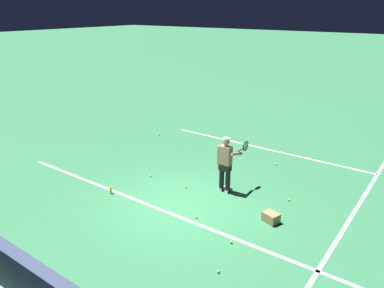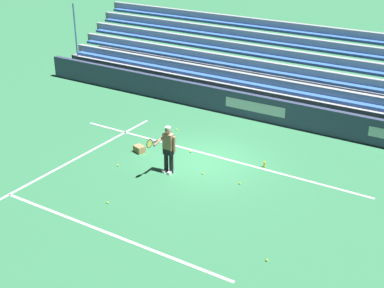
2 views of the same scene
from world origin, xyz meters
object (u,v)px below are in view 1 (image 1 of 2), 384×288
tennis_ball_midcourt (276,164)px  tennis_ball_far_right (159,135)px  tennis_ball_by_box (150,176)px  tennis_ball_toward_net (231,242)px  tennis_ball_stray_back (186,187)px  ball_box_cardboard (271,217)px  tennis_ball_on_baseline (218,272)px  tennis_ball_far_left (289,200)px  tennis_player (226,164)px  tennis_ball_near_player (196,217)px  water_bottle (111,190)px

tennis_ball_midcourt → tennis_ball_far_right: (-5.48, 0.05, 0.00)m
tennis_ball_by_box → tennis_ball_toward_net: bearing=-22.2°
tennis_ball_stray_back → tennis_ball_far_right: (-3.96, 3.32, 0.00)m
ball_box_cardboard → tennis_ball_on_baseline: ball_box_cardboard is taller
tennis_ball_by_box → tennis_ball_stray_back: bearing=1.6°
tennis_ball_far_left → tennis_ball_toward_net: same height
tennis_ball_by_box → tennis_ball_on_baseline: same height
tennis_player → ball_box_cardboard: size_ratio=4.29×
tennis_ball_by_box → tennis_ball_on_baseline: size_ratio=1.00×
tennis_ball_far_left → tennis_ball_midcourt: size_ratio=1.00×
tennis_player → tennis_ball_stray_back: size_ratio=25.98×
tennis_ball_stray_back → tennis_ball_midcourt: bearing=65.0°
tennis_ball_near_player → tennis_ball_on_baseline: (1.63, -1.49, 0.00)m
tennis_ball_by_box → ball_box_cardboard: bearing=-2.8°
tennis_ball_stray_back → tennis_ball_by_box: same height
tennis_ball_near_player → tennis_ball_stray_back: bearing=135.6°
ball_box_cardboard → tennis_ball_on_baseline: size_ratio=6.06×
tennis_ball_midcourt → water_bottle: (-3.11, -4.89, 0.08)m
ball_box_cardboard → tennis_ball_midcourt: (-1.43, 3.53, -0.10)m
water_bottle → tennis_ball_stray_back: bearing=45.6°
tennis_ball_midcourt → water_bottle: size_ratio=0.30×
tennis_ball_far_left → tennis_ball_toward_net: bearing=-96.2°
tennis_ball_by_box → tennis_ball_far_right: same height
tennis_ball_far_left → tennis_ball_far_right: size_ratio=1.00×
tennis_player → tennis_ball_toward_net: (1.50, -2.20, -0.86)m
water_bottle → tennis_ball_toward_net: bearing=-0.8°
ball_box_cardboard → tennis_ball_toward_net: 1.47m
tennis_ball_stray_back → tennis_ball_on_baseline: same height
tennis_ball_midcourt → tennis_ball_near_player: (-0.24, -4.53, 0.00)m
tennis_player → tennis_ball_toward_net: size_ratio=25.98×
tennis_ball_toward_net → tennis_ball_by_box: same height
tennis_ball_stray_back → tennis_ball_near_player: size_ratio=1.00×
ball_box_cardboard → water_bottle: 4.73m
tennis_ball_near_player → tennis_ball_far_right: (-5.24, 4.58, 0.00)m
ball_box_cardboard → tennis_ball_far_left: bearing=92.3°
tennis_ball_midcourt → tennis_ball_on_baseline: bearing=-77.0°
tennis_player → tennis_ball_on_baseline: 3.84m
tennis_player → tennis_ball_midcourt: size_ratio=25.98×
tennis_ball_midcourt → tennis_ball_on_baseline: same height
tennis_ball_midcourt → water_bottle: 5.80m
ball_box_cardboard → tennis_ball_far_right: ball_box_cardboard is taller
ball_box_cardboard → tennis_ball_by_box: size_ratio=6.06×
tennis_ball_far_left → water_bottle: bearing=-149.0°
tennis_ball_far_left → water_bottle: size_ratio=0.30×
tennis_ball_toward_net → tennis_ball_far_right: size_ratio=1.00×
tennis_ball_toward_net → tennis_ball_far_right: 8.25m
tennis_ball_stray_back → tennis_ball_toward_net: same height
tennis_ball_near_player → tennis_ball_on_baseline: size_ratio=1.00×
tennis_ball_near_player → tennis_ball_on_baseline: bearing=-42.4°
tennis_ball_toward_net → tennis_ball_stray_back: bearing=147.2°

